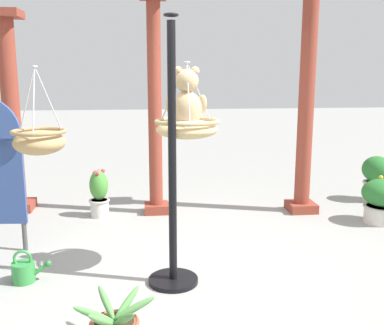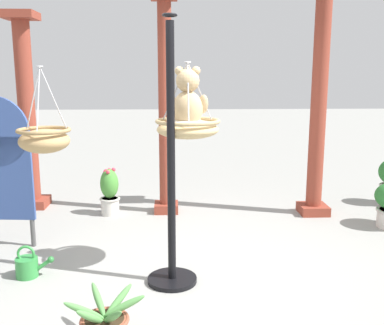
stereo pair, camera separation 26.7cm
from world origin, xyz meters
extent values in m
plane|color=gray|center=(0.00, 0.00, 0.00)|extent=(40.00, 40.00, 0.00)
cylinder|color=black|center=(-0.21, -0.07, 1.12)|extent=(0.07, 0.07, 2.25)
cylinder|color=black|center=(-0.21, -0.07, 0.02)|extent=(0.44, 0.44, 0.04)
torus|color=black|center=(-0.21, -0.07, 2.29)|extent=(0.12, 0.12, 0.02)
ellipsoid|color=tan|center=(-0.06, 0.18, 1.34)|extent=(0.56, 0.56, 0.16)
torus|color=tan|center=(-0.06, 0.18, 1.41)|extent=(0.58, 0.58, 0.04)
ellipsoid|color=silver|center=(-0.06, 0.18, 1.36)|extent=(0.49, 0.49, 0.13)
cylinder|color=#B7B7BC|center=(0.06, 0.25, 1.67)|extent=(0.24, 0.14, 0.52)
cylinder|color=#B7B7BC|center=(-0.17, 0.25, 1.67)|extent=(0.24, 0.14, 0.52)
cylinder|color=#B7B7BC|center=(-0.06, 0.06, 1.67)|extent=(0.01, 0.27, 0.52)
torus|color=#B7B7BC|center=(-0.06, 0.18, 1.93)|extent=(0.06, 0.06, 0.01)
ellipsoid|color=tan|center=(-0.06, 0.19, 1.52)|extent=(0.27, 0.23, 0.32)
sphere|color=tan|center=(-0.06, 0.19, 1.77)|extent=(0.24, 0.24, 0.21)
ellipsoid|color=#D9B683|center=(-0.06, 0.27, 1.75)|extent=(0.10, 0.09, 0.07)
sphere|color=black|center=(-0.06, 0.30, 1.76)|extent=(0.03, 0.03, 0.03)
sphere|color=tan|center=(-0.13, 0.19, 1.85)|extent=(0.08, 0.08, 0.08)
sphere|color=tan|center=(0.02, 0.19, 1.85)|extent=(0.08, 0.08, 0.08)
ellipsoid|color=tan|center=(-0.20, 0.23, 1.56)|extent=(0.09, 0.16, 0.20)
ellipsoid|color=tan|center=(0.09, 0.23, 1.56)|extent=(0.09, 0.16, 0.20)
ellipsoid|color=tan|center=(-0.13, 0.31, 1.40)|extent=(0.10, 0.18, 0.10)
ellipsoid|color=tan|center=(0.02, 0.31, 1.40)|extent=(0.10, 0.18, 0.10)
ellipsoid|color=tan|center=(-1.39, 0.39, 1.21)|extent=(0.47, 0.47, 0.22)
torus|color=#97794E|center=(-1.39, 0.39, 1.31)|extent=(0.49, 0.49, 0.04)
cylinder|color=#B7B7BC|center=(-1.30, 0.45, 1.60)|extent=(0.20, 0.12, 0.58)
cylinder|color=#B7B7BC|center=(-1.48, 0.45, 1.60)|extent=(0.20, 0.12, 0.58)
cylinder|color=#B7B7BC|center=(-1.39, 0.28, 1.60)|extent=(0.01, 0.23, 0.58)
torus|color=#B7B7BC|center=(-1.39, 0.39, 1.89)|extent=(0.06, 0.06, 0.01)
cylinder|color=brown|center=(1.67, 1.85, 1.49)|extent=(0.20, 0.20, 2.98)
cube|color=brown|center=(1.67, 1.85, 0.06)|extent=(0.36, 0.36, 0.12)
cylinder|color=brown|center=(-2.16, 2.33, 1.26)|extent=(0.22, 0.22, 2.53)
cube|color=brown|center=(-2.16, 2.33, 0.06)|extent=(0.40, 0.40, 0.12)
cube|color=brown|center=(-2.16, 2.33, 2.58)|extent=(0.43, 0.43, 0.10)
cylinder|color=brown|center=(-0.29, 2.02, 1.37)|extent=(0.17, 0.17, 2.73)
cube|color=brown|center=(-0.29, 2.02, 0.06)|extent=(0.31, 0.31, 0.12)
cylinder|color=beige|center=(-1.03, 1.92, 0.11)|extent=(0.24, 0.24, 0.22)
torus|color=#BCB7AE|center=(-1.03, 1.92, 0.21)|extent=(0.27, 0.27, 0.03)
cylinder|color=#382819|center=(-1.03, 1.92, 0.21)|extent=(0.21, 0.21, 0.03)
ellipsoid|color=#478E38|center=(-1.03, 1.92, 0.42)|extent=(0.24, 0.24, 0.39)
sphere|color=#E0384C|center=(-0.97, 1.94, 0.60)|extent=(0.05, 0.05, 0.05)
sphere|color=#E0384C|center=(-1.03, 1.95, 0.59)|extent=(0.05, 0.05, 0.05)
sphere|color=#E0384C|center=(-1.06, 1.92, 0.58)|extent=(0.08, 0.08, 0.08)
sphere|color=#E0384C|center=(-1.03, 1.85, 0.59)|extent=(0.05, 0.05, 0.05)
torus|color=#9C4E37|center=(-0.67, -0.94, 0.15)|extent=(0.34, 0.34, 0.03)
cylinder|color=#382819|center=(-0.67, -0.94, 0.15)|extent=(0.27, 0.27, 0.03)
ellipsoid|color=#56934C|center=(-0.53, -0.93, 0.25)|extent=(0.30, 0.09, 0.17)
ellipsoid|color=#56934C|center=(-0.59, -0.84, 0.24)|extent=(0.22, 0.26, 0.20)
ellipsoid|color=#56934C|center=(-0.73, -0.82, 0.25)|extent=(0.17, 0.29, 0.18)
ellipsoid|color=#56934C|center=(-0.80, -0.97, 0.24)|extent=(0.29, 0.11, 0.20)
ellipsoid|color=#56934C|center=(-0.74, -1.04, 0.23)|extent=(0.20, 0.24, 0.23)
ellipsoid|color=#56934C|center=(-0.60, -1.04, 0.23)|extent=(0.20, 0.25, 0.22)
cylinder|color=#4C4C4C|center=(-1.70, 0.84, 0.15)|extent=(0.05, 0.05, 0.30)
cylinder|color=#338C3F|center=(-1.53, 0.09, 0.09)|extent=(0.20, 0.20, 0.18)
cylinder|color=#338C3F|center=(-1.39, 0.09, 0.11)|extent=(0.17, 0.04, 0.14)
sphere|color=#287033|center=(-1.31, 0.09, 0.16)|extent=(0.06, 0.06, 0.06)
torus|color=#338C3F|center=(-1.53, 0.09, 0.22)|extent=(0.16, 0.02, 0.16)
camera|label=1|loc=(-0.45, -3.75, 1.82)|focal=41.70mm
camera|label=2|loc=(-0.18, -3.78, 1.82)|focal=41.70mm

